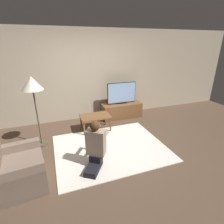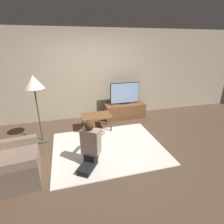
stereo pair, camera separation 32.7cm
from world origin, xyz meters
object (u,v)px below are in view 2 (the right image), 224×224
Objects in this scene: coffee_table at (96,117)px; armchair at (12,164)px; floor_lamp at (34,85)px; person_kneeling at (91,144)px; tv at (125,93)px.

coffee_table is 2.27m from armchair.
armchair is at bearing -105.40° from floor_lamp.
armchair is at bearing 35.90° from person_kneeling.
tv is at bearing 30.47° from coffee_table.
person_kneeling reaches higher than coffee_table.
person_kneeling is (-1.37, -2.04, -0.33)m from tv.
floor_lamp is (-1.37, -0.27, 0.99)m from coffee_table.
tv is 0.98× the size of person_kneeling.
tv is at bearing 19.87° from floor_lamp.
armchair is 1.03× the size of person_kneeling.
floor_lamp is at bearing -22.11° from armchair.
tv is 2.48m from person_kneeling.
tv is at bearing -59.09° from armchair.
floor_lamp is at bearing -16.07° from person_kneeling.
coffee_table is at bearing -149.53° from tv.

